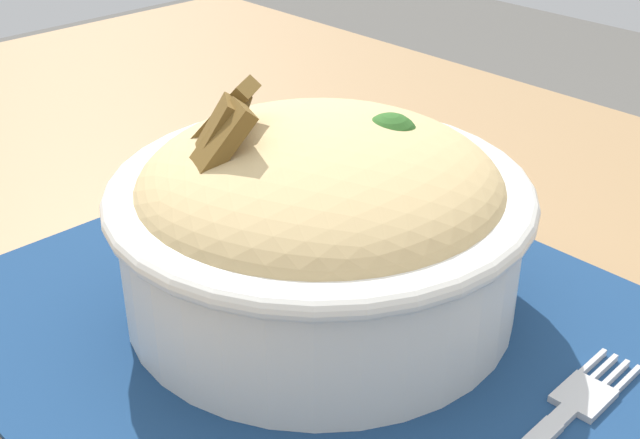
# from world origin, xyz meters

# --- Properties ---
(placemat) EXTENTS (0.44, 0.31, 0.00)m
(placemat) POSITION_xyz_m (0.00, 0.02, 0.72)
(placemat) COLOR navy
(placemat) RESTS_ON table
(bowl) EXTENTS (0.26, 0.26, 0.12)m
(bowl) POSITION_xyz_m (-0.05, 0.03, 0.77)
(bowl) COLOR silver
(bowl) RESTS_ON placemat
(fork) EXTENTS (0.02, 0.13, 0.00)m
(fork) POSITION_xyz_m (0.09, 0.04, 0.72)
(fork) COLOR #B8B8B8
(fork) RESTS_ON placemat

